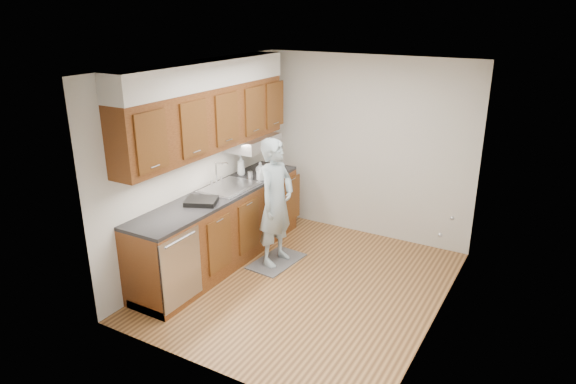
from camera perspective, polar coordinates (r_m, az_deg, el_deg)
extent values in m
plane|color=#A4723E|center=(6.13, 1.97, -10.23)|extent=(3.50, 3.50, 0.00)
plane|color=white|center=(5.33, 2.29, 13.70)|extent=(3.50, 3.50, 0.00)
cube|color=beige|center=(6.40, -9.86, 3.04)|extent=(0.02, 3.50, 2.50)
cube|color=beige|center=(5.13, 17.12, -1.85)|extent=(0.02, 3.50, 2.50)
cube|color=beige|center=(7.14, 8.70, 4.85)|extent=(3.00, 0.02, 2.50)
cube|color=brown|center=(6.50, -7.39, -4.08)|extent=(0.60, 2.80, 0.90)
cube|color=black|center=(6.34, -7.69, -0.17)|extent=(0.63, 2.80, 0.04)
cube|color=#B2B2B7|center=(6.49, -6.51, 0.09)|extent=(0.48, 0.68, 0.14)
cube|color=#B2B2B7|center=(6.47, -6.53, 0.54)|extent=(0.52, 0.72, 0.01)
cube|color=#B2B2B7|center=(5.56, -11.78, -8.41)|extent=(0.03, 0.60, 0.80)
cube|color=brown|center=(6.16, -8.97, 7.96)|extent=(0.33, 2.80, 0.75)
cube|color=silver|center=(6.08, -9.24, 12.80)|extent=(0.35, 2.80, 0.30)
cube|color=#A5A5AA|center=(6.90, -3.96, 5.53)|extent=(0.46, 0.75, 0.16)
cube|color=silver|center=(5.49, 17.50, -2.99)|extent=(0.02, 1.22, 2.05)
cube|color=slate|center=(6.62, -1.29, -7.70)|extent=(0.51, 0.80, 0.01)
imported|color=#93A8B3|center=(6.25, -1.35, -0.23)|extent=(0.46, 0.67, 1.82)
imported|color=silver|center=(6.91, -5.24, 3.02)|extent=(0.13, 0.13, 0.28)
imported|color=silver|center=(6.70, -3.07, 2.08)|extent=(0.11, 0.11, 0.18)
imported|color=silver|center=(6.96, -3.10, 2.72)|extent=(0.17, 0.17, 0.17)
cylinder|color=#A5A5AA|center=(6.72, -4.22, 1.83)|extent=(0.06, 0.06, 0.11)
cube|color=black|center=(5.98, -9.60, -1.02)|extent=(0.44, 0.41, 0.06)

